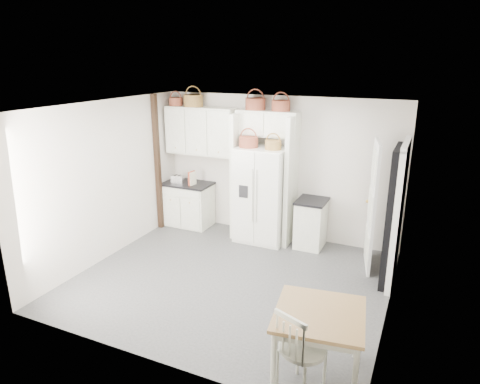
% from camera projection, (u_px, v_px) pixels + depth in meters
% --- Properties ---
extents(floor, '(4.50, 4.50, 0.00)m').
position_uv_depth(floor, '(231.00, 280.00, 6.50)').
color(floor, '#383838').
rests_on(floor, ground).
extents(ceiling, '(4.50, 4.50, 0.00)m').
position_uv_depth(ceiling, '(230.00, 107.00, 5.72)').
color(ceiling, white).
rests_on(ceiling, wall_back).
extents(wall_back, '(4.50, 0.00, 4.50)m').
position_uv_depth(wall_back, '(278.00, 168.00, 7.85)').
color(wall_back, silver).
rests_on(wall_back, floor).
extents(wall_left, '(0.00, 4.00, 4.00)m').
position_uv_depth(wall_left, '(107.00, 181.00, 7.00)').
color(wall_left, silver).
rests_on(wall_left, floor).
extents(wall_right, '(0.00, 4.00, 4.00)m').
position_uv_depth(wall_right, '(396.00, 223.00, 5.22)').
color(wall_right, silver).
rests_on(wall_right, floor).
extents(refrigerator, '(0.90, 0.72, 1.73)m').
position_uv_depth(refrigerator, '(262.00, 195.00, 7.72)').
color(refrigerator, white).
rests_on(refrigerator, floor).
extents(base_cab_left, '(0.90, 0.57, 0.84)m').
position_uv_depth(base_cab_left, '(189.00, 205.00, 8.55)').
color(base_cab_left, silver).
rests_on(base_cab_left, floor).
extents(base_cab_right, '(0.47, 0.57, 0.83)m').
position_uv_depth(base_cab_right, '(311.00, 224.00, 7.56)').
color(base_cab_right, silver).
rests_on(base_cab_right, floor).
extents(dining_table, '(1.02, 1.02, 0.75)m').
position_uv_depth(dining_table, '(318.00, 344.00, 4.46)').
color(dining_table, brown).
rests_on(dining_table, floor).
extents(windsor_chair, '(0.61, 0.59, 0.99)m').
position_uv_depth(windsor_chair, '(302.00, 349.00, 4.20)').
color(windsor_chair, silver).
rests_on(windsor_chair, floor).
extents(counter_left, '(0.94, 0.61, 0.04)m').
position_uv_depth(counter_left, '(188.00, 184.00, 8.42)').
color(counter_left, black).
rests_on(counter_left, base_cab_left).
extents(counter_right, '(0.51, 0.60, 0.04)m').
position_uv_depth(counter_right, '(312.00, 201.00, 7.43)').
color(counter_right, black).
rests_on(counter_right, base_cab_right).
extents(toaster, '(0.26, 0.18, 0.16)m').
position_uv_depth(toaster, '(178.00, 179.00, 8.36)').
color(toaster, silver).
rests_on(toaster, counter_left).
extents(cookbook_red, '(0.06, 0.18, 0.27)m').
position_uv_depth(cookbook_red, '(192.00, 178.00, 8.25)').
color(cookbook_red, '#B03C22').
rests_on(cookbook_red, counter_left).
extents(cookbook_cream, '(0.07, 0.18, 0.26)m').
position_uv_depth(cookbook_cream, '(193.00, 178.00, 8.24)').
color(cookbook_cream, beige).
rests_on(cookbook_cream, counter_left).
extents(basket_upper_a, '(0.27, 0.27, 0.15)m').
position_uv_depth(basket_upper_a, '(176.00, 102.00, 8.17)').
color(basket_upper_a, brown).
rests_on(basket_upper_a, upper_cabinet).
extents(basket_upper_b, '(0.37, 0.37, 0.22)m').
position_uv_depth(basket_upper_b, '(193.00, 101.00, 8.01)').
color(basket_upper_b, brown).
rests_on(basket_upper_b, upper_cabinet).
extents(basket_bridge_a, '(0.36, 0.36, 0.20)m').
position_uv_depth(basket_bridge_a, '(255.00, 104.00, 7.51)').
color(basket_bridge_a, brown).
rests_on(basket_bridge_a, bridge_cabinet).
extents(basket_bridge_b, '(0.32, 0.32, 0.18)m').
position_uv_depth(basket_bridge_b, '(281.00, 106.00, 7.33)').
color(basket_bridge_b, brown).
rests_on(basket_bridge_b, bridge_cabinet).
extents(basket_fridge_a, '(0.34, 0.34, 0.18)m').
position_uv_depth(basket_fridge_a, '(248.00, 142.00, 7.44)').
color(basket_fridge_a, brown).
rests_on(basket_fridge_a, refrigerator).
extents(basket_fridge_b, '(0.28, 0.28, 0.15)m').
position_uv_depth(basket_fridge_b, '(273.00, 145.00, 7.26)').
color(basket_fridge_b, brown).
rests_on(basket_fridge_b, refrigerator).
extents(upper_cabinet, '(1.40, 0.34, 0.90)m').
position_uv_depth(upper_cabinet, '(201.00, 131.00, 8.12)').
color(upper_cabinet, silver).
rests_on(upper_cabinet, wall_back).
extents(bridge_cabinet, '(1.12, 0.34, 0.45)m').
position_uv_depth(bridge_cabinet, '(268.00, 123.00, 7.51)').
color(bridge_cabinet, silver).
rests_on(bridge_cabinet, wall_back).
extents(fridge_panel_left, '(0.08, 0.60, 2.30)m').
position_uv_depth(fridge_panel_left, '(238.00, 175.00, 7.90)').
color(fridge_panel_left, silver).
rests_on(fridge_panel_left, floor).
extents(fridge_panel_right, '(0.08, 0.60, 2.30)m').
position_uv_depth(fridge_panel_right, '(291.00, 182.00, 7.49)').
color(fridge_panel_right, silver).
rests_on(fridge_panel_right, floor).
extents(trim_post, '(0.09, 0.09, 2.60)m').
position_uv_depth(trim_post, '(158.00, 163.00, 8.16)').
color(trim_post, black).
rests_on(trim_post, floor).
extents(doorway_void, '(0.18, 0.85, 2.05)m').
position_uv_depth(doorway_void, '(394.00, 216.00, 6.21)').
color(doorway_void, black).
rests_on(doorway_void, floor).
extents(door_slab, '(0.21, 0.79, 2.05)m').
position_uv_depth(door_slab, '(372.00, 206.00, 6.64)').
color(door_slab, white).
rests_on(door_slab, floor).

